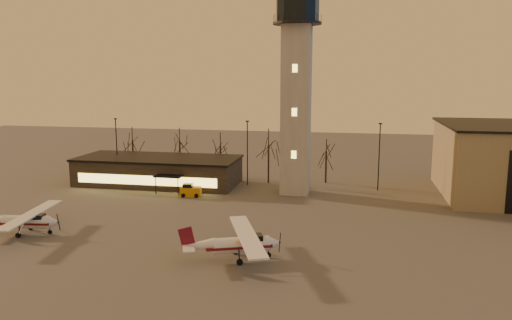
# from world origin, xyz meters

# --- Properties ---
(ground) EXTENTS (220.00, 220.00, 0.00)m
(ground) POSITION_xyz_m (0.00, 0.00, 0.00)
(ground) COLOR #43403E
(ground) RESTS_ON ground
(control_tower) EXTENTS (6.80, 6.80, 32.60)m
(control_tower) POSITION_xyz_m (0.00, 30.00, 16.33)
(control_tower) COLOR gray
(control_tower) RESTS_ON ground
(terminal) EXTENTS (25.40, 12.20, 4.30)m
(terminal) POSITION_xyz_m (-21.99, 31.98, 2.16)
(terminal) COLOR black
(terminal) RESTS_ON ground
(light_poles) EXTENTS (58.50, 12.25, 10.14)m
(light_poles) POSITION_xyz_m (0.50, 31.00, 5.41)
(light_poles) COLOR black
(light_poles) RESTS_ON ground
(tree_row) EXTENTS (37.20, 9.20, 8.80)m
(tree_row) POSITION_xyz_m (-13.70, 39.16, 5.94)
(tree_row) COLOR black
(tree_row) RESTS_ON ground
(cessna_front) EXTENTS (10.14, 12.32, 3.48)m
(cessna_front) POSITION_xyz_m (-1.63, 2.36, 1.19)
(cessna_front) COLOR silver
(cessna_front) RESTS_ON ground
(cessna_rear) EXTENTS (9.55, 12.03, 3.30)m
(cessna_rear) POSITION_xyz_m (-26.15, 5.23, 1.13)
(cessna_rear) COLOR silver
(cessna_rear) RESTS_ON ground
(service_cart) EXTENTS (3.00, 2.09, 1.80)m
(service_cart) POSITION_xyz_m (-14.40, 25.08, 0.69)
(service_cart) COLOR #C07C0B
(service_cart) RESTS_ON ground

